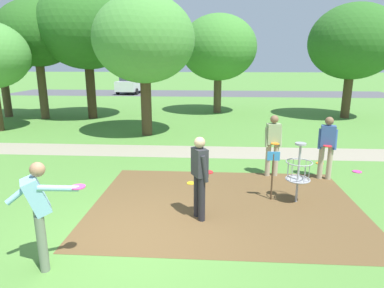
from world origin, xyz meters
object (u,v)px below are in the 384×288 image
(player_throwing, at_px, (273,142))
(tree_near_right, at_px, (86,28))
(player_waiting_left, at_px, (327,144))
(tree_near_left, at_px, (144,40))
(frisbee_by_tee, at_px, (357,172))
(tree_mid_left, at_px, (353,42))
(player_foreground_watching, at_px, (39,209))
(tree_far_left, at_px, (36,34))
(player_waiting_right, at_px, (200,173))
(frisbee_far_left, at_px, (191,183))
(parked_car_leftmost, at_px, (132,83))
(tree_mid_center, at_px, (218,48))
(tree_mid_right, at_px, (0,52))
(disc_golf_basket, at_px, (296,170))
(frisbee_mid_grass, at_px, (320,163))

(player_throwing, xyz_separation_m, tree_near_right, (-8.28, 8.83, 3.77))
(player_waiting_left, xyz_separation_m, tree_near_left, (-5.86, 5.07, 2.95))
(frisbee_by_tee, height_order, tree_mid_left, tree_mid_left)
(player_foreground_watching, height_order, tree_near_left, tree_near_left)
(player_waiting_left, distance_m, tree_far_left, 15.39)
(frisbee_by_tee, bearing_deg, player_waiting_right, -144.54)
(player_waiting_right, xyz_separation_m, tree_far_left, (-8.95, 11.20, 3.44))
(player_throwing, height_order, frisbee_by_tee, player_throwing)
(frisbee_far_left, bearing_deg, tree_far_left, 132.99)
(frisbee_by_tee, xyz_separation_m, parked_car_leftmost, (-11.99, 22.08, 0.91))
(tree_mid_center, distance_m, parked_car_leftmost, 14.16)
(frisbee_by_tee, height_order, tree_mid_right, tree_mid_right)
(disc_golf_basket, bearing_deg, tree_mid_right, 141.45)
(player_waiting_right, distance_m, frisbee_mid_grass, 5.39)
(frisbee_far_left, distance_m, parked_car_leftmost, 24.43)
(player_waiting_left, bearing_deg, player_foreground_watching, -142.50)
(player_throwing, height_order, frisbee_mid_grass, player_throwing)
(player_throwing, distance_m, parked_car_leftmost, 24.46)
(player_foreground_watching, xyz_separation_m, tree_near_left, (-0.25, 9.37, 2.93))
(tree_near_left, xyz_separation_m, tree_mid_right, (-8.73, 4.06, -0.39))
(tree_mid_left, bearing_deg, player_foreground_watching, -124.59)
(tree_mid_center, height_order, parked_car_leftmost, tree_mid_center)
(player_waiting_right, relative_size, tree_near_left, 0.30)
(frisbee_mid_grass, bearing_deg, player_foreground_watching, -136.18)
(frisbee_mid_grass, bearing_deg, tree_near_left, 149.19)
(frisbee_mid_grass, xyz_separation_m, tree_mid_left, (3.94, 8.61, 4.02))
(player_foreground_watching, distance_m, frisbee_by_tee, 8.44)
(player_throwing, height_order, tree_far_left, tree_far_left)
(player_throwing, relative_size, tree_near_left, 0.30)
(frisbee_by_tee, distance_m, parked_car_leftmost, 25.14)
(player_waiting_right, height_order, parked_car_leftmost, parked_car_leftmost)
(player_throwing, distance_m, frisbee_by_tee, 2.76)
(tree_mid_center, bearing_deg, tree_far_left, -163.82)
(player_foreground_watching, distance_m, tree_mid_center, 16.23)
(frisbee_by_tee, bearing_deg, player_waiting_left, -150.85)
(player_foreground_watching, height_order, player_throwing, same)
(player_foreground_watching, relative_size, player_waiting_left, 1.00)
(tree_near_left, relative_size, parked_car_leftmost, 1.31)
(frisbee_by_tee, height_order, parked_car_leftmost, parked_car_leftmost)
(player_throwing, distance_m, tree_mid_center, 11.70)
(tree_near_left, relative_size, tree_mid_left, 0.95)
(frisbee_mid_grass, bearing_deg, player_waiting_left, -102.98)
(player_foreground_watching, distance_m, frisbee_mid_grass, 8.28)
(player_throwing, height_order, tree_mid_center, tree_mid_center)
(tree_mid_center, bearing_deg, player_waiting_right, -91.96)
(player_foreground_watching, xyz_separation_m, frisbee_mid_grass, (5.93, 5.69, -0.98))
(frisbee_far_left, xyz_separation_m, parked_car_leftmost, (-7.27, 23.30, 0.91))
(disc_golf_basket, distance_m, player_throwing, 1.76)
(frisbee_mid_grass, relative_size, tree_mid_right, 0.05)
(tree_far_left, height_order, parked_car_leftmost, tree_far_left)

